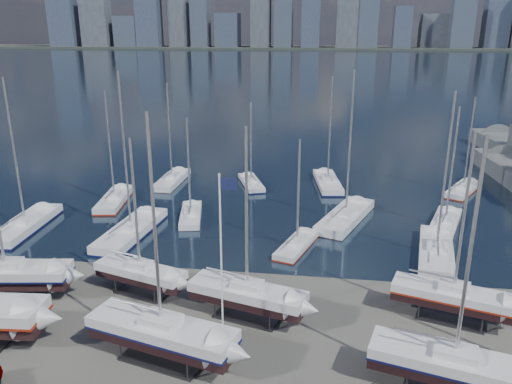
# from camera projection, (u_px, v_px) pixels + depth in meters

# --- Properties ---
(ground) EXTENTS (1400.00, 1400.00, 0.00)m
(ground) POSITION_uv_depth(u_px,v_px,m) (242.00, 337.00, 35.92)
(ground) COLOR #605E59
(ground) RESTS_ON ground
(water) EXTENTS (1400.00, 600.00, 0.40)m
(water) POSITION_uv_depth(u_px,v_px,m) (319.00, 64.00, 327.91)
(water) COLOR #172936
(water) RESTS_ON ground
(far_shore) EXTENTS (1400.00, 80.00, 2.20)m
(far_shore) POSITION_uv_depth(u_px,v_px,m) (323.00, 48.00, 572.37)
(far_shore) COLOR #2D332D
(far_shore) RESTS_ON ground
(skyline) EXTENTS (639.14, 43.80, 107.69)m
(skyline) POSITION_uv_depth(u_px,v_px,m) (318.00, 13.00, 555.75)
(skyline) COLOR #475166
(skyline) RESTS_ON far_shore
(sailboat_cradle_0) EXTENTS (10.55, 4.29, 16.53)m
(sailboat_cradle_0) POSITION_uv_depth(u_px,v_px,m) (7.00, 274.00, 40.62)
(sailboat_cradle_0) COLOR #2D2D33
(sailboat_cradle_0) RESTS_ON ground
(sailboat_cradle_2) EXTENTS (8.30, 4.56, 13.28)m
(sailboat_cradle_2) POSITION_uv_depth(u_px,v_px,m) (140.00, 273.00, 41.28)
(sailboat_cradle_2) COLOR #2D2D33
(sailboat_cradle_2) RESTS_ON ground
(sailboat_cradle_3) EXTENTS (10.75, 5.52, 16.68)m
(sailboat_cradle_3) POSITION_uv_depth(u_px,v_px,m) (162.00, 332.00, 32.82)
(sailboat_cradle_3) COLOR #2D2D33
(sailboat_cradle_3) RESTS_ON ground
(sailboat_cradle_4) EXTENTS (9.40, 4.91, 14.87)m
(sailboat_cradle_4) POSITION_uv_depth(u_px,v_px,m) (247.00, 294.00, 37.73)
(sailboat_cradle_4) COLOR #2D2D33
(sailboat_cradle_4) RESTS_ON ground
(sailboat_cradle_5) EXTENTS (10.28, 5.30, 16.00)m
(sailboat_cradle_5) POSITION_uv_depth(u_px,v_px,m) (454.00, 365.00, 29.67)
(sailboat_cradle_5) COLOR #2D2D33
(sailboat_cradle_5) RESTS_ON ground
(sailboat_cradle_6) EXTENTS (9.26, 5.07, 14.54)m
(sailboat_cradle_6) POSITION_uv_depth(u_px,v_px,m) (453.00, 297.00, 37.46)
(sailboat_cradle_6) COLOR #2D2D33
(sailboat_cradle_6) RESTS_ON ground
(sailboat_moored_0) EXTENTS (3.88, 11.77, 17.37)m
(sailboat_moored_0) POSITION_uv_depth(u_px,v_px,m) (26.00, 227.00, 55.20)
(sailboat_moored_0) COLOR black
(sailboat_moored_0) RESTS_ON water
(sailboat_moored_1) EXTENTS (4.16, 10.25, 14.89)m
(sailboat_moored_1) POSITION_uv_depth(u_px,v_px,m) (115.00, 201.00, 63.70)
(sailboat_moored_1) COLOR black
(sailboat_moored_1) RESTS_ON water
(sailboat_moored_2) EXTENTS (2.95, 9.93, 14.92)m
(sailboat_moored_2) POSITION_uv_depth(u_px,v_px,m) (172.00, 181.00, 71.94)
(sailboat_moored_2) COLOR black
(sailboat_moored_2) RESTS_ON water
(sailboat_moored_3) EXTENTS (4.42, 12.37, 18.12)m
(sailboat_moored_3) POSITION_uv_depth(u_px,v_px,m) (131.00, 233.00, 53.61)
(sailboat_moored_3) COLOR black
(sailboat_moored_3) RESTS_ON water
(sailboat_moored_4) EXTENTS (3.97, 8.53, 12.42)m
(sailboat_moored_4) POSITION_uv_depth(u_px,v_px,m) (191.00, 216.00, 58.44)
(sailboat_moored_4) COLOR black
(sailboat_moored_4) RESTS_ON water
(sailboat_moored_5) EXTENTS (5.03, 8.54, 12.33)m
(sailboat_moored_5) POSITION_uv_depth(u_px,v_px,m) (251.00, 184.00, 70.70)
(sailboat_moored_5) COLOR black
(sailboat_moored_5) RESTS_ON water
(sailboat_moored_6) EXTENTS (4.43, 8.17, 11.77)m
(sailboat_moored_6) POSITION_uv_depth(u_px,v_px,m) (297.00, 245.00, 50.44)
(sailboat_moored_6) COLOR black
(sailboat_moored_6) RESTS_ON water
(sailboat_moored_7) EXTENTS (7.33, 12.30, 17.96)m
(sailboat_moored_7) POSITION_uv_depth(u_px,v_px,m) (346.00, 219.00, 57.57)
(sailboat_moored_7) COLOR black
(sailboat_moored_7) RESTS_ON water
(sailboat_moored_8) EXTENTS (4.51, 10.96, 15.91)m
(sailboat_moored_8) POSITION_uv_depth(u_px,v_px,m) (327.00, 184.00, 70.71)
(sailboat_moored_8) COLOR black
(sailboat_moored_8) RESTS_ON water
(sailboat_moored_9) EXTENTS (5.10, 11.47, 16.75)m
(sailboat_moored_9) POSITION_uv_depth(u_px,v_px,m) (436.00, 253.00, 48.66)
(sailboat_moored_9) COLOR black
(sailboat_moored_9) RESTS_ON water
(sailboat_moored_10) EXTENTS (5.60, 9.77, 14.10)m
(sailboat_moored_10) POSITION_uv_depth(u_px,v_px,m) (445.00, 224.00, 55.96)
(sailboat_moored_10) COLOR black
(sailboat_moored_10) RESTS_ON water
(sailboat_moored_11) EXTENTS (6.68, 9.09, 13.49)m
(sailboat_moored_11) POSITION_uv_depth(u_px,v_px,m) (463.00, 190.00, 67.81)
(sailboat_moored_11) COLOR black
(sailboat_moored_11) RESTS_ON water
(flagpole) EXTENTS (1.13, 0.12, 12.82)m
(flagpole) POSITION_uv_depth(u_px,v_px,m) (223.00, 255.00, 31.79)
(flagpole) COLOR white
(flagpole) RESTS_ON ground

